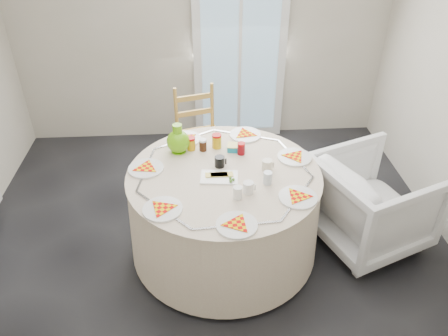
{
  "coord_description": "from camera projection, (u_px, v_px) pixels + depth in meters",
  "views": [
    {
      "loc": [
        -0.07,
        -2.61,
        2.6
      ],
      "look_at": [
        0.11,
        0.04,
        0.8
      ],
      "focal_mm": 35.0,
      "sensor_mm": 36.0,
      "label": 1
    }
  ],
  "objects": [
    {
      "name": "wooden_chair",
      "position": [
        200.0,
        137.0,
        4.24
      ],
      "size": [
        0.51,
        0.5,
        0.95
      ],
      "primitive_type": null,
      "rotation": [
        0.0,
        0.0,
        0.26
      ],
      "color": "#B88148",
      "rests_on": "floor"
    },
    {
      "name": "green_pitcher",
      "position": [
        178.0,
        139.0,
        3.43
      ],
      "size": [
        0.2,
        0.2,
        0.24
      ],
      "primitive_type": null,
      "rotation": [
        0.0,
        0.0,
        0.09
      ],
      "color": "#5FB30B",
      "rests_on": "table"
    },
    {
      "name": "cheese_platter",
      "position": [
        219.0,
        176.0,
        3.18
      ],
      "size": [
        0.29,
        0.2,
        0.04
      ],
      "primitive_type": null,
      "rotation": [
        0.0,
        0.0,
        -0.1
      ],
      "color": "silver",
      "rests_on": "table"
    },
    {
      "name": "jar_cluster",
      "position": [
        215.0,
        145.0,
        3.45
      ],
      "size": [
        0.47,
        0.28,
        0.13
      ],
      "primitive_type": null,
      "rotation": [
        0.0,
        0.0,
        -0.11
      ],
      "color": "#AF6612",
      "rests_on": "table"
    },
    {
      "name": "floor",
      "position": [
        212.0,
        251.0,
        3.62
      ],
      "size": [
        4.0,
        4.0,
        0.0
      ],
      "primitive_type": "plane",
      "color": "black",
      "rests_on": "ground"
    },
    {
      "name": "mugs_glasses",
      "position": [
        245.0,
        168.0,
        3.19
      ],
      "size": [
        0.58,
        0.58,
        0.1
      ],
      "primitive_type": null,
      "rotation": [
        0.0,
        0.0,
        0.02
      ],
      "color": "gray",
      "rests_on": "table"
    },
    {
      "name": "glass_door",
      "position": [
        240.0,
        48.0,
        4.66
      ],
      "size": [
        1.0,
        0.08,
        2.1
      ],
      "primitive_type": "cube",
      "color": "silver",
      "rests_on": "floor"
    },
    {
      "name": "butter_tub",
      "position": [
        236.0,
        147.0,
        3.49
      ],
      "size": [
        0.15,
        0.12,
        0.05
      ],
      "primitive_type": "cube",
      "rotation": [
        0.0,
        0.0,
        -0.17
      ],
      "color": "teal",
      "rests_on": "table"
    },
    {
      "name": "table",
      "position": [
        224.0,
        212.0,
        3.45
      ],
      "size": [
        1.49,
        1.49,
        0.76
      ],
      "primitive_type": "cylinder",
      "color": "#CEAF96",
      "rests_on": "floor"
    },
    {
      "name": "wall_back",
      "position": [
        202.0,
        24.0,
        4.54
      ],
      "size": [
        4.0,
        0.02,
        2.6
      ],
      "primitive_type": "cube",
      "color": "#BCB5A3",
      "rests_on": "floor"
    },
    {
      "name": "armchair",
      "position": [
        372.0,
        201.0,
        3.54
      ],
      "size": [
        1.02,
        1.05,
        0.84
      ],
      "primitive_type": "imported",
      "rotation": [
        0.0,
        0.0,
        1.95
      ],
      "color": "white",
      "rests_on": "floor"
    },
    {
      "name": "place_settings",
      "position": [
        224.0,
        171.0,
        3.23
      ],
      "size": [
        1.73,
        1.73,
        0.03
      ],
      "primitive_type": null,
      "rotation": [
        0.0,
        0.0,
        -0.23
      ],
      "color": "white",
      "rests_on": "table"
    }
  ]
}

